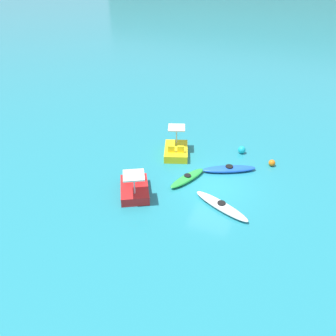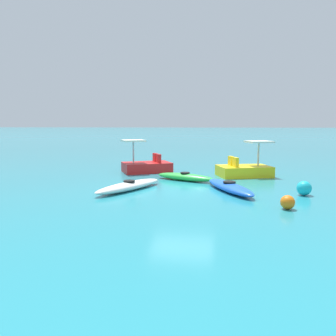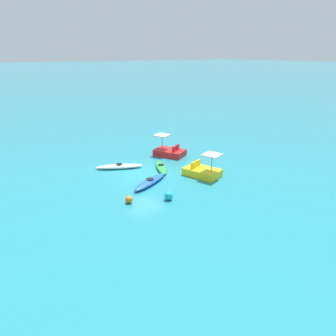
% 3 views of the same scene
% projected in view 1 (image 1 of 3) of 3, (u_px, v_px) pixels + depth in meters
% --- Properties ---
extents(ground_plane, '(600.00, 600.00, 0.00)m').
position_uv_depth(ground_plane, '(214.00, 185.00, 19.20)').
color(ground_plane, teal).
extents(kayak_blue, '(3.30, 2.07, 0.37)m').
position_uv_depth(kayak_blue, '(229.00, 169.00, 20.38)').
color(kayak_blue, blue).
rests_on(kayak_blue, ground_plane).
extents(kayak_white, '(3.34, 2.10, 0.37)m').
position_uv_depth(kayak_white, '(221.00, 206.00, 17.34)').
color(kayak_white, white).
rests_on(kayak_white, ground_plane).
extents(kayak_green, '(1.70, 2.81, 0.37)m').
position_uv_depth(kayak_green, '(187.00, 178.00, 19.53)').
color(kayak_green, green).
rests_on(kayak_green, ground_plane).
extents(pedal_boat_yellow, '(2.19, 2.75, 1.68)m').
position_uv_depth(pedal_boat_yellow, '(176.00, 150.00, 22.05)').
color(pedal_boat_yellow, yellow).
rests_on(pedal_boat_yellow, ground_plane).
extents(pedal_boat_red, '(2.46, 2.82, 1.68)m').
position_uv_depth(pedal_boat_red, '(135.00, 188.00, 18.35)').
color(pedal_boat_red, red).
rests_on(pedal_boat_red, ground_plane).
extents(buoy_cyan, '(0.50, 0.50, 0.50)m').
position_uv_depth(buoy_cyan, '(242.00, 150.00, 22.25)').
color(buoy_cyan, '#19B7C6').
rests_on(buoy_cyan, ground_plane).
extents(buoy_orange, '(0.41, 0.41, 0.41)m').
position_uv_depth(buoy_orange, '(272.00, 163.00, 20.90)').
color(buoy_orange, orange).
rests_on(buoy_orange, ground_plane).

